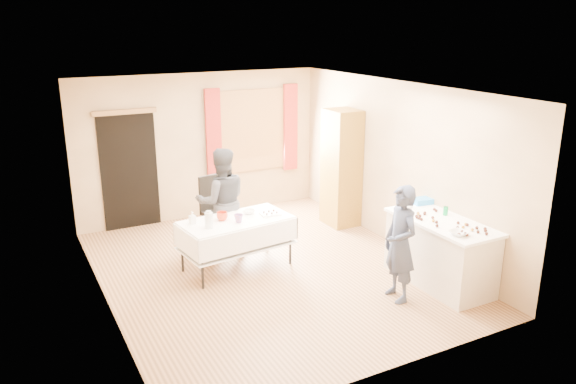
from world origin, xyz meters
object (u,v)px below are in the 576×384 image
counter (440,252)px  woman (222,201)px  party_table (237,239)px  girl (400,244)px  cabinet (341,168)px  chair (218,222)px

counter → woman: woman is taller
party_table → woman: 0.75m
counter → party_table: size_ratio=0.95×
counter → party_table: counter is taller
counter → girl: size_ratio=1.04×
party_table → woman: size_ratio=1.01×
cabinet → party_table: size_ratio=1.22×
girl → woman: size_ratio=0.92×
cabinet → counter: bearing=-92.2°
girl → party_table: bearing=-135.9°
chair → cabinet: bearing=-19.1°
cabinet → chair: 2.33m
counter → girl: 0.85m
counter → girl: bearing=-172.6°
party_table → chair: (0.14, 1.10, -0.12)m
girl → woman: bearing=-144.5°
counter → chair: 3.55m
cabinet → girl: bearing=-107.9°
party_table → girl: girl is taller
counter → woman: bearing=132.9°
party_table → chair: size_ratio=1.54×
cabinet → woman: 2.33m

